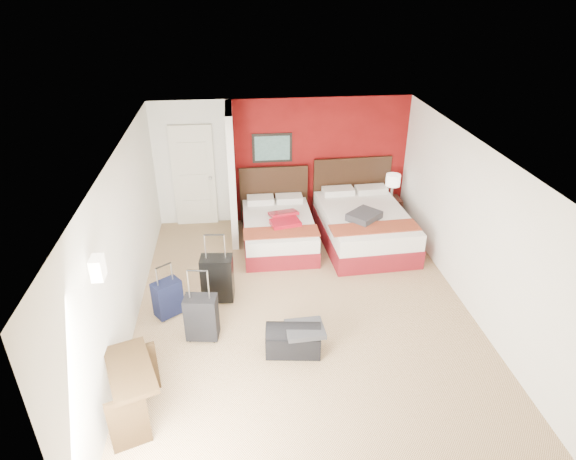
{
  "coord_description": "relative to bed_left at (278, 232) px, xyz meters",
  "views": [
    {
      "loc": [
        -0.91,
        -5.96,
        4.6
      ],
      "look_at": [
        -0.16,
        0.8,
        1.0
      ],
      "focal_mm": 30.63,
      "sensor_mm": 36.0,
      "label": 1
    }
  ],
  "objects": [
    {
      "name": "ground",
      "position": [
        0.19,
        -2.1,
        -0.28
      ],
      "size": [
        6.5,
        6.5,
        0.0
      ],
      "primitive_type": "plane",
      "color": "tan",
      "rests_on": "ground"
    },
    {
      "name": "room_walls",
      "position": [
        -1.21,
        -0.68,
        0.98
      ],
      "size": [
        5.02,
        6.52,
        2.5
      ],
      "color": "white",
      "rests_on": "ground"
    },
    {
      "name": "red_accent_panel",
      "position": [
        0.94,
        1.13,
        0.97
      ],
      "size": [
        3.5,
        0.04,
        2.5
      ],
      "primitive_type": "cube",
      "color": "maroon",
      "rests_on": "ground"
    },
    {
      "name": "partition_wall",
      "position": [
        -0.81,
        0.51,
        0.97
      ],
      "size": [
        0.12,
        1.2,
        2.5
      ],
      "primitive_type": "cube",
      "color": "silver",
      "rests_on": "ground"
    },
    {
      "name": "entry_door",
      "position": [
        -1.56,
        1.1,
        0.75
      ],
      "size": [
        0.82,
        0.06,
        2.05
      ],
      "primitive_type": "cube",
      "color": "silver",
      "rests_on": "ground"
    },
    {
      "name": "bed_left",
      "position": [
        0.0,
        0.0,
        0.0
      ],
      "size": [
        1.29,
        1.85,
        0.55
      ],
      "primitive_type": "cube",
      "rotation": [
        0.0,
        0.0,
        -0.0
      ],
      "color": "white",
      "rests_on": "ground"
    },
    {
      "name": "bed_right",
      "position": [
        1.61,
        -0.1,
        0.05
      ],
      "size": [
        1.63,
        2.25,
        0.65
      ],
      "primitive_type": "cube",
      "rotation": [
        0.0,
        0.0,
        0.05
      ],
      "color": "white",
      "rests_on": "ground"
    },
    {
      "name": "red_suitcase_open",
      "position": [
        0.1,
        -0.1,
        0.32
      ],
      "size": [
        0.65,
        0.8,
        0.09
      ],
      "primitive_type": "cube",
      "rotation": [
        0.0,
        0.0,
        0.21
      ],
      "color": "#A30D1E",
      "rests_on": "bed_left"
    },
    {
      "name": "jacket_bundle",
      "position": [
        1.51,
        -0.4,
        0.44
      ],
      "size": [
        0.71,
        0.7,
        0.13
      ],
      "primitive_type": "cube",
      "rotation": [
        0.0,
        0.0,
        0.72
      ],
      "color": "#3A3A3F",
      "rests_on": "bed_right"
    },
    {
      "name": "nightstand",
      "position": [
        2.35,
        0.7,
        -0.01
      ],
      "size": [
        0.39,
        0.39,
        0.53
      ],
      "primitive_type": "cube",
      "rotation": [
        0.0,
        0.0,
        0.02
      ],
      "color": "black",
      "rests_on": "ground"
    },
    {
      "name": "table_lamp",
      "position": [
        2.35,
        0.7,
        0.51
      ],
      "size": [
        0.36,
        0.36,
        0.51
      ],
      "primitive_type": "cylinder",
      "rotation": [
        0.0,
        0.0,
        0.33
      ],
      "color": "silver",
      "rests_on": "nightstand"
    },
    {
      "name": "suitcase_black",
      "position": [
        -1.1,
        -1.63,
        0.09
      ],
      "size": [
        0.51,
        0.35,
        0.73
      ],
      "primitive_type": "cube",
      "rotation": [
        0.0,
        0.0,
        -0.09
      ],
      "color": "black",
      "rests_on": "ground"
    },
    {
      "name": "suitcase_charcoal",
      "position": [
        -1.31,
        -2.52,
        0.05
      ],
      "size": [
        0.48,
        0.33,
        0.65
      ],
      "primitive_type": "cube",
      "rotation": [
        0.0,
        0.0,
        -0.14
      ],
      "color": "black",
      "rests_on": "ground"
    },
    {
      "name": "suitcase_navy",
      "position": [
        -1.83,
        -1.95,
        0.0
      ],
      "size": [
        0.47,
        0.43,
        0.56
      ],
      "primitive_type": "cube",
      "rotation": [
        0.0,
        0.0,
        0.63
      ],
      "color": "black",
      "rests_on": "ground"
    },
    {
      "name": "duffel_bag",
      "position": [
        -0.08,
        -2.95,
        -0.09
      ],
      "size": [
        0.77,
        0.48,
        0.37
      ],
      "primitive_type": "cube",
      "rotation": [
        0.0,
        0.0,
        -0.13
      ],
      "color": "black",
      "rests_on": "ground"
    },
    {
      "name": "jacket_draped",
      "position": [
        0.07,
        -3.0,
        0.13
      ],
      "size": [
        0.52,
        0.45,
        0.07
      ],
      "primitive_type": "cube",
      "rotation": [
        0.0,
        0.0,
        0.05
      ],
      "color": "#313236",
      "rests_on": "duffel_bag"
    },
    {
      "name": "desk",
      "position": [
        -1.99,
        -3.86,
        0.11
      ],
      "size": [
        0.74,
        1.02,
        0.77
      ],
      "primitive_type": "cube",
      "rotation": [
        0.0,
        0.0,
        0.34
      ],
      "color": "black",
      "rests_on": "ground"
    }
  ]
}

